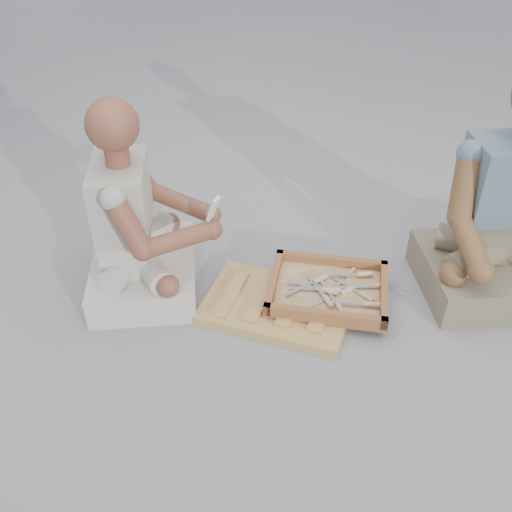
% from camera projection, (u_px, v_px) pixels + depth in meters
% --- Properties ---
extents(ground, '(60.00, 60.00, 0.00)m').
position_uv_depth(ground, '(280.00, 334.00, 2.32)').
color(ground, gray).
rests_on(ground, ground).
extents(carved_panel, '(0.65, 0.46, 0.04)m').
position_uv_depth(carved_panel, '(277.00, 306.00, 2.43)').
color(carved_panel, olive).
rests_on(carved_panel, ground).
extents(tool_tray, '(0.52, 0.43, 0.06)m').
position_uv_depth(tool_tray, '(328.00, 290.00, 2.44)').
color(tool_tray, brown).
rests_on(tool_tray, carved_panel).
extents(chisel_0, '(0.11, 0.21, 0.02)m').
position_uv_depth(chisel_0, '(347.00, 275.00, 2.52)').
color(chisel_0, silver).
rests_on(chisel_0, tool_tray).
extents(chisel_1, '(0.22, 0.06, 0.02)m').
position_uv_depth(chisel_1, '(327.00, 289.00, 2.42)').
color(chisel_1, silver).
rests_on(chisel_1, tool_tray).
extents(chisel_2, '(0.19, 0.13, 0.02)m').
position_uv_depth(chisel_2, '(362.00, 295.00, 2.41)').
color(chisel_2, silver).
rests_on(chisel_2, tool_tray).
extents(chisel_3, '(0.13, 0.20, 0.02)m').
position_uv_depth(chisel_3, '(337.00, 304.00, 2.36)').
color(chisel_3, silver).
rests_on(chisel_3, tool_tray).
extents(chisel_4, '(0.22, 0.07, 0.02)m').
position_uv_depth(chisel_4, '(360.00, 274.00, 2.50)').
color(chisel_4, silver).
rests_on(chisel_4, tool_tray).
extents(chisel_5, '(0.16, 0.17, 0.02)m').
position_uv_depth(chisel_5, '(316.00, 281.00, 2.47)').
color(chisel_5, silver).
rests_on(chisel_5, tool_tray).
extents(chisel_6, '(0.22, 0.04, 0.02)m').
position_uv_depth(chisel_6, '(325.00, 290.00, 2.42)').
color(chisel_6, silver).
rests_on(chisel_6, tool_tray).
extents(chisel_7, '(0.14, 0.19, 0.02)m').
position_uv_depth(chisel_7, '(326.00, 298.00, 2.38)').
color(chisel_7, silver).
rests_on(chisel_7, tool_tray).
extents(chisel_8, '(0.22, 0.05, 0.02)m').
position_uv_depth(chisel_8, '(368.00, 304.00, 2.34)').
color(chisel_8, silver).
rests_on(chisel_8, tool_tray).
extents(chisel_9, '(0.21, 0.09, 0.02)m').
position_uv_depth(chisel_9, '(373.00, 286.00, 2.45)').
color(chisel_9, silver).
rests_on(chisel_9, tool_tray).
extents(chisel_10, '(0.17, 0.17, 0.02)m').
position_uv_depth(chisel_10, '(343.00, 292.00, 2.43)').
color(chisel_10, silver).
rests_on(chisel_10, tool_tray).
extents(wood_chip_0, '(0.02, 0.02, 0.00)m').
position_uv_depth(wood_chip_0, '(295.00, 344.00, 2.27)').
color(wood_chip_0, tan).
rests_on(wood_chip_0, ground).
extents(wood_chip_1, '(0.02, 0.02, 0.00)m').
position_uv_depth(wood_chip_1, '(354.00, 312.00, 2.42)').
color(wood_chip_1, tan).
rests_on(wood_chip_1, ground).
extents(wood_chip_2, '(0.02, 0.02, 0.00)m').
position_uv_depth(wood_chip_2, '(374.00, 327.00, 2.35)').
color(wood_chip_2, tan).
rests_on(wood_chip_2, ground).
extents(wood_chip_3, '(0.02, 0.02, 0.00)m').
position_uv_depth(wood_chip_3, '(362.00, 318.00, 2.39)').
color(wood_chip_3, tan).
rests_on(wood_chip_3, ground).
extents(wood_chip_4, '(0.02, 0.02, 0.00)m').
position_uv_depth(wood_chip_4, '(342.00, 257.00, 2.73)').
color(wood_chip_4, tan).
rests_on(wood_chip_4, ground).
extents(wood_chip_5, '(0.02, 0.02, 0.00)m').
position_uv_depth(wood_chip_5, '(401.00, 294.00, 2.52)').
color(wood_chip_5, tan).
rests_on(wood_chip_5, ground).
extents(wood_chip_6, '(0.02, 0.02, 0.00)m').
position_uv_depth(wood_chip_6, '(273.00, 277.00, 2.61)').
color(wood_chip_6, tan).
rests_on(wood_chip_6, ground).
extents(wood_chip_7, '(0.02, 0.02, 0.00)m').
position_uv_depth(wood_chip_7, '(305.00, 267.00, 2.67)').
color(wood_chip_7, tan).
rests_on(wood_chip_7, ground).
extents(wood_chip_8, '(0.02, 0.02, 0.00)m').
position_uv_depth(wood_chip_8, '(351.00, 257.00, 2.74)').
color(wood_chip_8, tan).
rests_on(wood_chip_8, ground).
extents(wood_chip_9, '(0.02, 0.02, 0.00)m').
position_uv_depth(wood_chip_9, '(305.00, 287.00, 2.56)').
color(wood_chip_9, tan).
rests_on(wood_chip_9, ground).
extents(wood_chip_10, '(0.02, 0.02, 0.00)m').
position_uv_depth(wood_chip_10, '(397.00, 338.00, 2.30)').
color(wood_chip_10, tan).
rests_on(wood_chip_10, ground).
extents(wood_chip_11, '(0.02, 0.02, 0.00)m').
position_uv_depth(wood_chip_11, '(306.00, 292.00, 2.53)').
color(wood_chip_11, tan).
rests_on(wood_chip_11, ground).
extents(craftsman, '(0.65, 0.67, 0.87)m').
position_uv_depth(craftsman, '(137.00, 230.00, 2.39)').
color(craftsman, beige).
rests_on(craftsman, ground).
extents(companion, '(0.76, 0.67, 0.99)m').
position_uv_depth(companion, '(508.00, 224.00, 2.37)').
color(companion, '#7E735B').
rests_on(companion, ground).
extents(mobile_phone, '(0.06, 0.05, 0.11)m').
position_uv_depth(mobile_phone, '(213.00, 209.00, 2.30)').
color(mobile_phone, silver).
rests_on(mobile_phone, craftsman).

